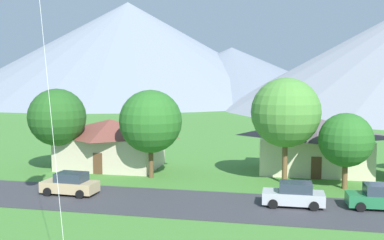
% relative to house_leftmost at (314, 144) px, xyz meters
% --- Properties ---
extents(road_strip, '(160.00, 7.04, 0.08)m').
position_rel_house_leftmost_xyz_m(road_strip, '(-6.47, -13.18, -2.65)').
color(road_strip, '#38383D').
rests_on(road_strip, ground).
extents(mountain_far_east_ridge, '(95.63, 95.63, 20.40)m').
position_rel_house_leftmost_xyz_m(mountain_far_east_ridge, '(-23.02, 124.91, 7.51)').
color(mountain_far_east_ridge, slate).
rests_on(mountain_far_east_ridge, ground).
extents(mountain_west_ridge, '(139.92, 139.92, 39.09)m').
position_rel_house_leftmost_xyz_m(mountain_west_ridge, '(-65.21, 128.32, 16.86)').
color(mountain_west_ridge, gray).
rests_on(mountain_west_ridge, ground).
extents(house_leftmost, '(10.75, 6.91, 5.19)m').
position_rel_house_leftmost_xyz_m(house_leftmost, '(0.00, 0.00, 0.00)').
color(house_leftmost, beige).
rests_on(house_leftmost, ground).
extents(house_right_center, '(10.17, 6.88, 4.86)m').
position_rel_house_leftmost_xyz_m(house_right_center, '(-19.76, -2.12, -0.17)').
color(house_right_center, beige).
rests_on(house_right_center, ground).
extents(tree_left_of_center, '(5.42, 5.42, 7.95)m').
position_rel_house_leftmost_xyz_m(tree_left_of_center, '(-23.87, -5.08, 2.54)').
color(tree_left_of_center, '#4C3823').
rests_on(tree_left_of_center, ground).
extents(tree_center, '(5.87, 5.87, 8.97)m').
position_rel_house_leftmost_xyz_m(tree_center, '(-2.74, -5.25, 3.34)').
color(tree_center, brown).
rests_on(tree_center, ground).
extents(tree_near_right, '(5.62, 5.62, 7.90)m').
position_rel_house_leftmost_xyz_m(tree_near_right, '(-14.48, -5.66, 2.39)').
color(tree_near_right, brown).
rests_on(tree_near_right, ground).
extents(tree_far_right, '(4.35, 4.35, 6.16)m').
position_rel_house_leftmost_xyz_m(tree_far_right, '(2.02, -6.28, 1.28)').
color(tree_far_right, brown).
rests_on(tree_far_right, ground).
extents(parked_car_silver_west_end, '(4.22, 2.11, 1.68)m').
position_rel_house_leftmost_xyz_m(parked_car_silver_west_end, '(-2.08, -12.43, -1.82)').
color(parked_car_silver_west_end, '#B7BCC1').
rests_on(parked_car_silver_west_end, road_strip).
extents(parked_car_tan_mid_west, '(4.28, 2.24, 1.68)m').
position_rel_house_leftmost_xyz_m(parked_car_tan_mid_west, '(-18.72, -12.73, -1.82)').
color(parked_car_tan_mid_west, tan).
rests_on(parked_car_tan_mid_west, road_strip).
extents(parked_car_green_mid_east, '(4.27, 2.22, 1.68)m').
position_rel_house_leftmost_xyz_m(parked_car_green_mid_east, '(3.60, -11.90, -1.82)').
color(parked_car_green_mid_east, '#237042').
rests_on(parked_car_green_mid_east, road_strip).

